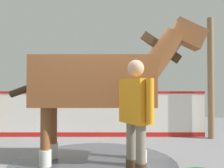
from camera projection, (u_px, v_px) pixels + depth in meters
The scene contains 6 objects.
ground_plane at pixel (93, 165), 3.94m from camera, with size 16.00×16.00×0.02m, color gray.
wet_patch at pixel (94, 162), 4.06m from camera, with size 2.86×2.86×0.00m, color #42444C.
barrier_wall at pixel (100, 115), 6.25m from camera, with size 2.39×5.11×1.21m.
roof_post_near at pixel (211, 78), 6.05m from camera, with size 0.16×0.16×3.12m, color olive.
horse at pixel (102, 83), 4.09m from camera, with size 1.76×3.22×2.51m.
handler at pixel (136, 113), 3.06m from camera, with size 0.46×0.56×1.65m.
Camera 1 is at (3.48, 1.94, 1.26)m, focal length 37.54 mm.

